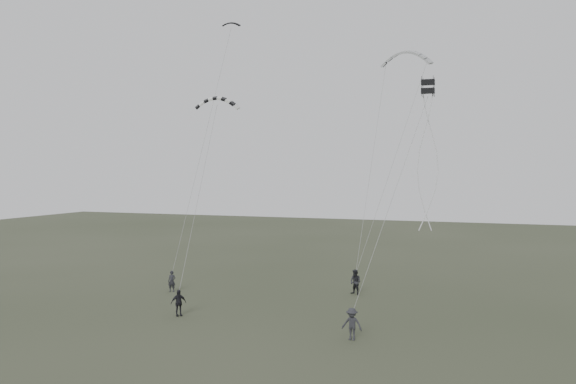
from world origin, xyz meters
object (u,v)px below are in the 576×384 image
(flyer_left, at_px, (172,281))
(flyer_center, at_px, (178,303))
(kite_pale_large, at_px, (406,52))
(kite_striped, at_px, (217,98))
(kite_box, at_px, (428,87))
(flyer_right, at_px, (355,282))
(flyer_far, at_px, (352,324))
(kite_dark_small, at_px, (231,23))

(flyer_left, xyz_separation_m, flyer_center, (3.92, -5.70, 0.03))
(flyer_center, distance_m, kite_pale_large, 24.36)
(kite_striped, relative_size, kite_box, 4.07)
(flyer_left, height_order, flyer_right, flyer_right)
(flyer_left, xyz_separation_m, kite_striped, (3.63, 0.00, 12.73))
(flyer_right, height_order, flyer_center, flyer_right)
(flyer_far, distance_m, kite_dark_small, 25.97)
(flyer_center, height_order, kite_striped, kite_striped)
(kite_dark_small, height_order, kite_striped, kite_dark_small)
(kite_dark_small, xyz_separation_m, kite_box, (15.88, -9.92, -7.12))
(kite_pale_large, bearing_deg, flyer_right, -118.21)
(kite_pale_large, relative_size, kite_striped, 1.28)
(kite_dark_small, bearing_deg, flyer_left, -126.09)
(flyer_left, distance_m, flyer_center, 6.92)
(flyer_center, xyz_separation_m, kite_box, (14.11, 1.14, 12.10))
(flyer_right, height_order, kite_box, kite_box)
(flyer_center, xyz_separation_m, kite_pale_large, (11.22, 13.84, 16.62))
(flyer_right, distance_m, flyer_far, 10.65)
(flyer_center, distance_m, kite_box, 18.62)
(flyer_right, distance_m, kite_box, 15.50)
(flyer_far, relative_size, kite_pale_large, 0.43)
(flyer_right, relative_size, kite_dark_small, 1.25)
(flyer_left, relative_size, flyer_right, 0.86)
(flyer_center, bearing_deg, kite_dark_small, 52.54)
(flyer_right, height_order, kite_dark_small, kite_dark_small)
(kite_dark_small, bearing_deg, flyer_right, -24.48)
(flyer_far, height_order, kite_striped, kite_striped)
(flyer_right, bearing_deg, flyer_left, -137.71)
(flyer_center, bearing_deg, kite_pale_large, 4.40)
(flyer_left, height_order, kite_pale_large, kite_pale_large)
(flyer_left, relative_size, flyer_center, 0.96)
(flyer_center, xyz_separation_m, kite_dark_small, (-1.77, 11.06, 19.21))
(flyer_center, bearing_deg, flyer_right, 0.59)
(flyer_right, bearing_deg, kite_box, -28.60)
(flyer_far, relative_size, kite_striped, 0.55)
(flyer_right, relative_size, kite_pale_large, 0.46)
(kite_striped, bearing_deg, kite_box, -38.93)
(flyer_far, height_order, kite_pale_large, kite_pale_large)
(flyer_center, distance_m, flyer_far, 10.77)
(flyer_center, height_order, kite_dark_small, kite_dark_small)
(kite_dark_small, distance_m, kite_box, 20.03)
(flyer_left, bearing_deg, kite_dark_small, 55.39)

